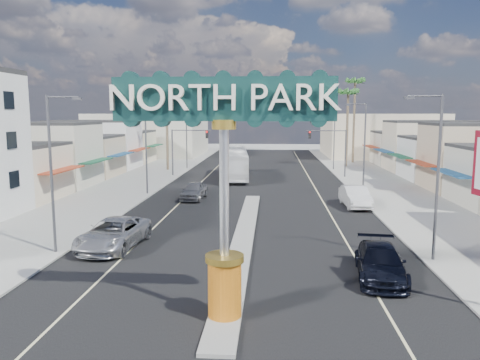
# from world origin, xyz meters

# --- Properties ---
(ground) EXTENTS (160.00, 160.00, 0.00)m
(ground) POSITION_xyz_m (0.00, 30.00, 0.00)
(ground) COLOR gray
(ground) RESTS_ON ground
(road) EXTENTS (20.00, 120.00, 0.01)m
(road) POSITION_xyz_m (0.00, 30.00, 0.01)
(road) COLOR black
(road) RESTS_ON ground
(median_island) EXTENTS (1.30, 30.00, 0.16)m
(median_island) POSITION_xyz_m (0.00, 14.00, 0.08)
(median_island) COLOR gray
(median_island) RESTS_ON ground
(sidewalk_left) EXTENTS (8.00, 120.00, 0.12)m
(sidewalk_left) POSITION_xyz_m (-14.00, 30.00, 0.06)
(sidewalk_left) COLOR gray
(sidewalk_left) RESTS_ON ground
(sidewalk_right) EXTENTS (8.00, 120.00, 0.12)m
(sidewalk_right) POSITION_xyz_m (14.00, 30.00, 0.06)
(sidewalk_right) COLOR gray
(sidewalk_right) RESTS_ON ground
(storefront_row_left) EXTENTS (12.00, 42.00, 6.00)m
(storefront_row_left) POSITION_xyz_m (-24.00, 43.00, 3.00)
(storefront_row_left) COLOR beige
(storefront_row_left) RESTS_ON ground
(storefront_row_right) EXTENTS (12.00, 42.00, 6.00)m
(storefront_row_right) POSITION_xyz_m (24.00, 43.00, 3.00)
(storefront_row_right) COLOR #B7B29E
(storefront_row_right) RESTS_ON ground
(backdrop_far_left) EXTENTS (20.00, 20.00, 8.00)m
(backdrop_far_left) POSITION_xyz_m (-22.00, 75.00, 4.00)
(backdrop_far_left) COLOR #B7B29E
(backdrop_far_left) RESTS_ON ground
(backdrop_far_right) EXTENTS (20.00, 20.00, 8.00)m
(backdrop_far_right) POSITION_xyz_m (22.00, 75.00, 4.00)
(backdrop_far_right) COLOR beige
(backdrop_far_right) RESTS_ON ground
(gateway_sign) EXTENTS (8.20, 1.50, 9.15)m
(gateway_sign) POSITION_xyz_m (0.00, 1.98, 5.93)
(gateway_sign) COLOR #C2600E
(gateway_sign) RESTS_ON median_island
(traffic_signal_left) EXTENTS (5.09, 0.45, 6.00)m
(traffic_signal_left) POSITION_xyz_m (-9.18, 43.99, 4.27)
(traffic_signal_left) COLOR #47474C
(traffic_signal_left) RESTS_ON ground
(traffic_signal_right) EXTENTS (5.09, 0.45, 6.00)m
(traffic_signal_right) POSITION_xyz_m (9.18, 43.99, 4.27)
(traffic_signal_right) COLOR #47474C
(traffic_signal_right) RESTS_ON ground
(streetlight_l_near) EXTENTS (2.03, 0.22, 9.00)m
(streetlight_l_near) POSITION_xyz_m (-10.43, 10.00, 5.07)
(streetlight_l_near) COLOR #47474C
(streetlight_l_near) RESTS_ON ground
(streetlight_l_mid) EXTENTS (2.03, 0.22, 9.00)m
(streetlight_l_mid) POSITION_xyz_m (-10.43, 30.00, 5.07)
(streetlight_l_mid) COLOR #47474C
(streetlight_l_mid) RESTS_ON ground
(streetlight_l_far) EXTENTS (2.03, 0.22, 9.00)m
(streetlight_l_far) POSITION_xyz_m (-10.43, 52.00, 5.07)
(streetlight_l_far) COLOR #47474C
(streetlight_l_far) RESTS_ON ground
(streetlight_r_near) EXTENTS (2.03, 0.22, 9.00)m
(streetlight_r_near) POSITION_xyz_m (10.43, 10.00, 5.07)
(streetlight_r_near) COLOR #47474C
(streetlight_r_near) RESTS_ON ground
(streetlight_r_mid) EXTENTS (2.03, 0.22, 9.00)m
(streetlight_r_mid) POSITION_xyz_m (10.43, 30.00, 5.07)
(streetlight_r_mid) COLOR #47474C
(streetlight_r_mid) RESTS_ON ground
(streetlight_r_far) EXTENTS (2.03, 0.22, 9.00)m
(streetlight_r_far) POSITION_xyz_m (10.43, 52.00, 5.07)
(streetlight_r_far) COLOR #47474C
(streetlight_r_far) RESTS_ON ground
(palm_left_far) EXTENTS (2.60, 2.60, 13.10)m
(palm_left_far) POSITION_xyz_m (-13.00, 50.00, 11.50)
(palm_left_far) COLOR brown
(palm_left_far) RESTS_ON ground
(palm_right_mid) EXTENTS (2.60, 2.60, 12.10)m
(palm_right_mid) POSITION_xyz_m (13.00, 56.00, 10.60)
(palm_right_mid) COLOR brown
(palm_right_mid) RESTS_ON ground
(palm_right_far) EXTENTS (2.60, 2.60, 14.10)m
(palm_right_far) POSITION_xyz_m (15.00, 62.00, 12.39)
(palm_right_far) COLOR brown
(palm_right_far) RESTS_ON ground
(suv_left) EXTENTS (3.48, 6.53, 1.75)m
(suv_left) POSITION_xyz_m (-7.63, 11.36, 0.87)
(suv_left) COLOR #ACADB1
(suv_left) RESTS_ON ground
(suv_right) EXTENTS (2.85, 5.72, 1.60)m
(suv_right) POSITION_xyz_m (7.11, 7.12, 0.80)
(suv_right) COLOR black
(suv_right) RESTS_ON ground
(car_parked_left) EXTENTS (2.24, 4.94, 1.64)m
(car_parked_left) POSITION_xyz_m (-5.50, 27.69, 0.82)
(car_parked_left) COLOR slate
(car_parked_left) RESTS_ON ground
(car_parked_right) EXTENTS (2.19, 5.54, 1.79)m
(car_parked_right) POSITION_xyz_m (9.00, 25.04, 0.90)
(car_parked_right) COLOR silver
(car_parked_right) RESTS_ON ground
(city_bus) EXTENTS (4.24, 13.68, 3.75)m
(city_bus) POSITION_xyz_m (-2.86, 42.42, 1.88)
(city_bus) COLOR white
(city_bus) RESTS_ON ground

